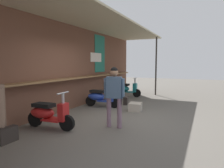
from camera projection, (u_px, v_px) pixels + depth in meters
ground_plane at (109, 119)px, 6.16m from camera, size 36.24×36.24×0.00m
market_stall_facade at (59, 59)px, 6.75m from camera, size 12.94×2.43×3.25m
scooter_red at (48, 114)px, 5.27m from camera, size 0.47×1.40×0.97m
scooter_blue at (100, 97)px, 7.90m from camera, size 0.50×1.40×0.97m
scooter_teal at (126, 89)px, 10.43m from camera, size 0.46×1.40×0.97m
shopper_with_handbag at (115, 92)px, 5.29m from camera, size 0.36×0.64×1.58m
merchandise_crate at (135, 107)px, 7.27m from camera, size 0.60×0.51×0.28m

